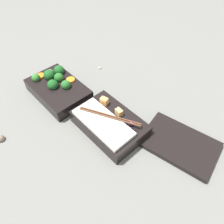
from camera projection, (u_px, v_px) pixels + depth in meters
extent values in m
plane|color=slate|center=(82.00, 113.00, 0.74)|extent=(3.00, 3.00, 0.00)
cube|color=black|center=(58.00, 90.00, 0.78)|extent=(0.22, 0.15, 0.04)
sphere|color=#19511E|center=(59.00, 70.00, 0.80)|extent=(0.04, 0.04, 0.04)
sphere|color=#236023|center=(66.00, 85.00, 0.75)|extent=(0.03, 0.03, 0.03)
sphere|color=#19511E|center=(50.00, 75.00, 0.78)|extent=(0.04, 0.04, 0.04)
sphere|color=#2D7028|center=(36.00, 78.00, 0.78)|extent=(0.03, 0.03, 0.03)
sphere|color=#236023|center=(59.00, 78.00, 0.78)|extent=(0.03, 0.03, 0.03)
sphere|color=#19511E|center=(53.00, 85.00, 0.75)|extent=(0.04, 0.04, 0.04)
cylinder|color=orange|center=(40.00, 76.00, 0.79)|extent=(0.03, 0.03, 0.01)
cylinder|color=orange|center=(71.00, 80.00, 0.78)|extent=(0.03, 0.03, 0.01)
sphere|color=beige|center=(50.00, 73.00, 0.79)|extent=(0.03, 0.03, 0.03)
cube|color=black|center=(110.00, 124.00, 0.68)|extent=(0.22, 0.15, 0.04)
cube|color=silver|center=(102.00, 123.00, 0.64)|extent=(0.19, 0.08, 0.01)
cube|color=#F4A356|center=(104.00, 101.00, 0.69)|extent=(0.03, 0.02, 0.02)
cube|color=#EAB266|center=(119.00, 112.00, 0.66)|extent=(0.02, 0.02, 0.02)
sphere|color=#4C1E4C|center=(132.00, 123.00, 0.64)|extent=(0.02, 0.02, 0.02)
cylinder|color=#56331E|center=(109.00, 117.00, 0.65)|extent=(0.18, 0.09, 0.01)
cylinder|color=#56331E|center=(110.00, 115.00, 0.65)|extent=(0.18, 0.09, 0.01)
cube|color=black|center=(179.00, 144.00, 0.65)|extent=(0.24, 0.18, 0.02)
sphere|color=#7A6B5B|center=(1.00, 139.00, 0.66)|extent=(0.02, 0.02, 0.02)
sphere|color=gray|center=(100.00, 68.00, 0.89)|extent=(0.01, 0.01, 0.01)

